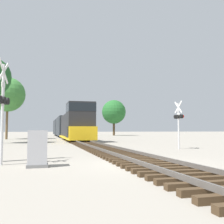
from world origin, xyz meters
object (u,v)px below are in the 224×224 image
object	(u,v)px
freight_train	(65,127)
crossing_signal_far	(179,119)
tree_mid_background	(8,95)
crossing_signal_near	(2,103)
relay_cabinet	(38,149)
tree_deep_background	(114,112)

from	to	relation	value
freight_train	crossing_signal_far	size ratio (longest dim) A/B	13.97
crossing_signal_far	tree_mid_background	bearing A→B (deg)	25.40
crossing_signal_near	crossing_signal_far	world-z (taller)	crossing_signal_near
crossing_signal_near	crossing_signal_far	xyz separation A→B (m)	(11.36, 6.19, -0.25)
crossing_signal_far	tree_mid_background	distance (m)	29.66
relay_cabinet	crossing_signal_near	bearing A→B (deg)	147.01
freight_train	tree_mid_background	size ratio (longest dim) A/B	5.23
tree_deep_background	freight_train	bearing A→B (deg)	-135.95
crossing_signal_far	tree_deep_background	distance (m)	47.69
relay_cabinet	tree_mid_background	size ratio (longest dim) A/B	0.15
freight_train	crossing_signal_near	size ratio (longest dim) A/B	11.69
freight_train	relay_cabinet	size ratio (longest dim) A/B	35.75
crossing_signal_far	relay_cabinet	world-z (taller)	crossing_signal_far
crossing_signal_far	relay_cabinet	size ratio (longest dim) A/B	2.56
crossing_signal_near	tree_mid_background	world-z (taller)	tree_mid_background
tree_mid_background	tree_deep_background	size ratio (longest dim) A/B	1.05
crossing_signal_near	relay_cabinet	bearing A→B (deg)	72.35
crossing_signal_far	tree_mid_background	size ratio (longest dim) A/B	0.37
freight_train	tree_mid_background	xyz separation A→B (m)	(-9.48, -8.97, 4.80)
crossing_signal_near	freight_train	bearing A→B (deg)	-172.71
relay_cabinet	tree_deep_background	xyz separation A→B (m)	(17.56, 54.05, 5.32)
freight_train	relay_cabinet	world-z (taller)	freight_train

